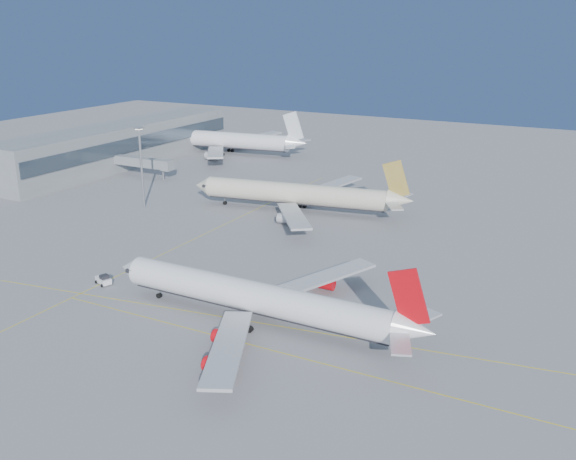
% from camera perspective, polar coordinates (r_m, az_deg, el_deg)
% --- Properties ---
extents(ground, '(500.00, 500.00, 0.00)m').
position_cam_1_polar(ground, '(118.41, 0.06, -7.31)').
color(ground, slate).
rests_on(ground, ground).
extents(terminal, '(18.40, 110.00, 15.00)m').
position_cam_1_polar(terminal, '(247.70, -14.51, 7.38)').
color(terminal, gray).
rests_on(terminal, ground).
extents(jet_bridge, '(23.60, 3.60, 6.90)m').
position_cam_1_polar(jet_bridge, '(224.35, -12.52, 5.86)').
color(jet_bridge, gray).
rests_on(jet_bridge, ground).
extents(taxiway_lines, '(118.86, 140.00, 0.02)m').
position_cam_1_polar(taxiway_lines, '(130.20, -4.38, -4.94)').
color(taxiway_lines, '#D4BF0B').
rests_on(taxiway_lines, ground).
extents(airliner_virgin, '(62.83, 56.58, 15.53)m').
position_cam_1_polar(airliner_virgin, '(112.44, -2.49, -6.13)').
color(airliner_virgin, white).
rests_on(airliner_virgin, ground).
extents(airliner_etihad, '(63.61, 58.15, 16.64)m').
position_cam_1_polar(airliner_etihad, '(178.67, 1.03, 3.20)').
color(airliner_etihad, beige).
rests_on(airliner_etihad, ground).
extents(airliner_third, '(68.91, 63.04, 18.49)m').
position_cam_1_polar(airliner_third, '(261.25, -5.49, 7.96)').
color(airliner_third, white).
rests_on(airliner_third, ground).
extents(pushback_tug, '(4.19, 3.33, 2.12)m').
position_cam_1_polar(pushback_tug, '(135.35, -16.07, -4.26)').
color(pushback_tug, white).
rests_on(pushback_tug, ground).
extents(light_mast, '(1.99, 1.99, 22.99)m').
position_cam_1_polar(light_mast, '(186.32, -12.93, 6.05)').
color(light_mast, gray).
rests_on(light_mast, ground).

